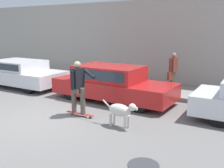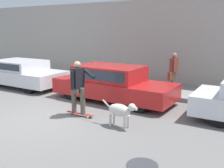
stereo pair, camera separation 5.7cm
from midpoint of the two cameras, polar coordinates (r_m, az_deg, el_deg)
ground_plane at (r=8.10m, az=-14.06°, el=-7.11°), size 36.00×36.00×0.00m
back_wall at (r=12.80m, az=5.55°, el=9.00°), size 32.00×0.30×3.90m
sidewalk_curb at (r=11.88m, az=2.64°, el=-0.31°), size 30.00×2.29×0.15m
parked_car_0 at (r=12.67m, az=-18.98°, el=2.23°), size 4.16×1.84×1.19m
parked_car_1 at (r=9.53m, az=0.23°, el=0.04°), size 4.55×1.83×1.29m
dog at (r=6.99m, az=2.10°, el=-5.80°), size 1.11×0.39×0.72m
skateboarder at (r=7.83m, az=-7.17°, el=-0.30°), size 2.33×0.61×1.67m
pedestrian_with_bag at (r=10.67m, az=13.39°, el=2.91°), size 0.26×0.68×1.52m
manhole_cover at (r=5.34m, az=6.93°, el=-17.18°), size 0.62×0.62×0.01m
fire_hydrant at (r=11.58m, az=-7.86°, el=0.64°), size 0.18×0.18×0.66m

